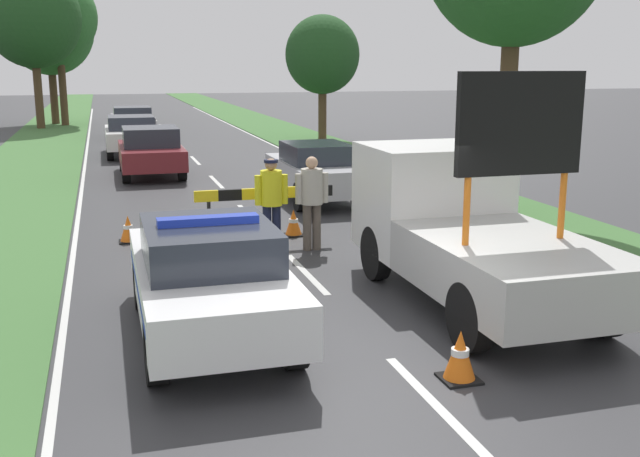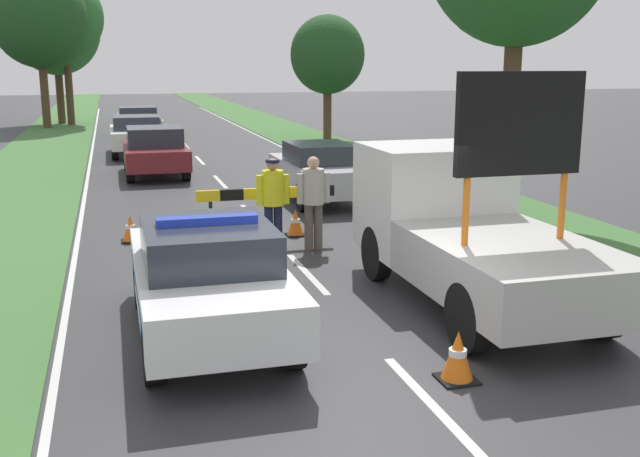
{
  "view_description": "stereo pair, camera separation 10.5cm",
  "coord_description": "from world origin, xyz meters",
  "px_view_note": "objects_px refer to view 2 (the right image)",
  "views": [
    {
      "loc": [
        -3.2,
        -7.99,
        3.53
      ],
      "look_at": [
        -0.16,
        2.49,
        1.1
      ],
      "focal_mm": 42.0,
      "sensor_mm": 36.0,
      "label": 1
    },
    {
      "loc": [
        -3.1,
        -8.02,
        3.53
      ],
      "look_at": [
        -0.16,
        2.49,
        1.1
      ],
      "focal_mm": 42.0,
      "sensor_mm": 36.0,
      "label": 2
    }
  ],
  "objects_px": {
    "traffic_cone_centre_front": "(152,264)",
    "traffic_cone_near_truck": "(295,223)",
    "queued_car_wagon_maroon": "(155,151)",
    "roadside_tree_near_right": "(327,55)",
    "pedestrian_civilian": "(313,196)",
    "queued_car_van_white": "(136,134)",
    "roadside_tree_far_left": "(64,17)",
    "roadside_tree_near_left": "(39,18)",
    "police_officer": "(273,196)",
    "queued_car_sedan_silver": "(318,171)",
    "work_truck": "(464,226)",
    "traffic_cone_behind_barrier": "(130,229)",
    "queued_car_suv_grey": "(138,121)",
    "roadside_tree_mid_right": "(55,28)",
    "road_barrier": "(267,198)",
    "traffic_cone_near_police": "(458,356)",
    "police_car": "(208,276)"
  },
  "relations": [
    {
      "from": "traffic_cone_centre_front",
      "to": "traffic_cone_near_truck",
      "type": "bearing_deg",
      "value": 40.71
    },
    {
      "from": "queued_car_wagon_maroon",
      "to": "roadside_tree_near_right",
      "type": "xyz_separation_m",
      "value": [
        8.39,
        9.39,
        3.05
      ]
    },
    {
      "from": "pedestrian_civilian",
      "to": "traffic_cone_centre_front",
      "type": "distance_m",
      "value": 3.49
    },
    {
      "from": "queued_car_van_white",
      "to": "roadside_tree_far_left",
      "type": "bearing_deg",
      "value": -78.68
    },
    {
      "from": "roadside_tree_near_left",
      "to": "traffic_cone_near_truck",
      "type": "bearing_deg",
      "value": -76.45
    },
    {
      "from": "police_officer",
      "to": "queued_car_sedan_silver",
      "type": "xyz_separation_m",
      "value": [
        2.24,
        4.88,
        -0.27
      ]
    },
    {
      "from": "roadside_tree_near_left",
      "to": "work_truck",
      "type": "bearing_deg",
      "value": -75.84
    },
    {
      "from": "traffic_cone_behind_barrier",
      "to": "roadside_tree_near_right",
      "type": "relative_size",
      "value": 0.1
    },
    {
      "from": "traffic_cone_behind_barrier",
      "to": "queued_car_wagon_maroon",
      "type": "relative_size",
      "value": 0.13
    },
    {
      "from": "traffic_cone_centre_front",
      "to": "queued_car_suv_grey",
      "type": "height_order",
      "value": "queued_car_suv_grey"
    },
    {
      "from": "roadside_tree_mid_right",
      "to": "queued_car_wagon_maroon",
      "type": "bearing_deg",
      "value": -79.78
    },
    {
      "from": "queued_car_wagon_maroon",
      "to": "queued_car_suv_grey",
      "type": "bearing_deg",
      "value": -89.82
    },
    {
      "from": "traffic_cone_behind_barrier",
      "to": "roadside_tree_near_left",
      "type": "relative_size",
      "value": 0.06
    },
    {
      "from": "traffic_cone_centre_front",
      "to": "roadside_tree_near_left",
      "type": "relative_size",
      "value": 0.07
    },
    {
      "from": "road_barrier",
      "to": "queued_car_van_white",
      "type": "bearing_deg",
      "value": 99.99
    },
    {
      "from": "traffic_cone_near_truck",
      "to": "queued_car_van_white",
      "type": "relative_size",
      "value": 0.12
    },
    {
      "from": "work_truck",
      "to": "traffic_cone_near_police",
      "type": "bearing_deg",
      "value": 66.63
    },
    {
      "from": "pedestrian_civilian",
      "to": "queued_car_sedan_silver",
      "type": "height_order",
      "value": "pedestrian_civilian"
    },
    {
      "from": "pedestrian_civilian",
      "to": "traffic_cone_behind_barrier",
      "type": "relative_size",
      "value": 3.33
    },
    {
      "from": "roadside_tree_near_right",
      "to": "roadside_tree_far_left",
      "type": "xyz_separation_m",
      "value": [
        -11.82,
        11.59,
        2.1
      ]
    },
    {
      "from": "queued_car_sedan_silver",
      "to": "queued_car_wagon_maroon",
      "type": "height_order",
      "value": "queued_car_wagon_maroon"
    },
    {
      "from": "pedestrian_civilian",
      "to": "roadside_tree_near_right",
      "type": "distance_m",
      "value": 21.09
    },
    {
      "from": "traffic_cone_behind_barrier",
      "to": "police_car",
      "type": "bearing_deg",
      "value": -81.57
    },
    {
      "from": "traffic_cone_near_truck",
      "to": "traffic_cone_near_police",
      "type": "bearing_deg",
      "value": -89.73
    },
    {
      "from": "road_barrier",
      "to": "roadside_tree_near_left",
      "type": "bearing_deg",
      "value": 104.93
    },
    {
      "from": "pedestrian_civilian",
      "to": "roadside_tree_far_left",
      "type": "height_order",
      "value": "roadside_tree_far_left"
    },
    {
      "from": "road_barrier",
      "to": "queued_car_suv_grey",
      "type": "relative_size",
      "value": 0.61
    },
    {
      "from": "pedestrian_civilian",
      "to": "roadside_tree_near_right",
      "type": "height_order",
      "value": "roadside_tree_near_right"
    },
    {
      "from": "police_car",
      "to": "traffic_cone_behind_barrier",
      "type": "relative_size",
      "value": 8.33
    },
    {
      "from": "queued_car_suv_grey",
      "to": "traffic_cone_behind_barrier",
      "type": "bearing_deg",
      "value": 87.33
    },
    {
      "from": "police_car",
      "to": "pedestrian_civilian",
      "type": "distance_m",
      "value": 4.79
    },
    {
      "from": "traffic_cone_near_truck",
      "to": "roadside_tree_near_left",
      "type": "bearing_deg",
      "value": 103.55
    },
    {
      "from": "queued_car_sedan_silver",
      "to": "traffic_cone_centre_front",
      "type": "bearing_deg",
      "value": 54.31
    },
    {
      "from": "traffic_cone_centre_front",
      "to": "roadside_tree_far_left",
      "type": "height_order",
      "value": "roadside_tree_far_left"
    },
    {
      "from": "work_truck",
      "to": "traffic_cone_centre_front",
      "type": "xyz_separation_m",
      "value": [
        -4.56,
        2.04,
        -0.8
      ]
    },
    {
      "from": "traffic_cone_behind_barrier",
      "to": "queued_car_wagon_maroon",
      "type": "xyz_separation_m",
      "value": [
        1.05,
        8.99,
        0.53
      ]
    },
    {
      "from": "queued_car_van_white",
      "to": "queued_car_suv_grey",
      "type": "height_order",
      "value": "queued_car_van_white"
    },
    {
      "from": "queued_car_sedan_silver",
      "to": "roadside_tree_mid_right",
      "type": "xyz_separation_m",
      "value": [
        -7.82,
        27.8,
        4.61
      ]
    },
    {
      "from": "work_truck",
      "to": "queued_car_wagon_maroon",
      "type": "height_order",
      "value": "work_truck"
    },
    {
      "from": "traffic_cone_behind_barrier",
      "to": "queued_car_wagon_maroon",
      "type": "distance_m",
      "value": 9.06
    },
    {
      "from": "queued_car_van_white",
      "to": "roadside_tree_mid_right",
      "type": "bearing_deg",
      "value": -77.58
    },
    {
      "from": "traffic_cone_near_police",
      "to": "roadside_tree_mid_right",
      "type": "bearing_deg",
      "value": 99.17
    },
    {
      "from": "police_officer",
      "to": "traffic_cone_near_police",
      "type": "height_order",
      "value": "police_officer"
    },
    {
      "from": "police_officer",
      "to": "queued_car_van_white",
      "type": "height_order",
      "value": "police_officer"
    },
    {
      "from": "pedestrian_civilian",
      "to": "road_barrier",
      "type": "bearing_deg",
      "value": 159.1
    },
    {
      "from": "roadside_tree_near_left",
      "to": "queued_car_suv_grey",
      "type": "bearing_deg",
      "value": -55.46
    },
    {
      "from": "queued_car_suv_grey",
      "to": "roadside_tree_near_left",
      "type": "relative_size",
      "value": 0.53
    },
    {
      "from": "traffic_cone_centre_front",
      "to": "roadside_tree_far_left",
      "type": "relative_size",
      "value": 0.08
    },
    {
      "from": "police_officer",
      "to": "roadside_tree_mid_right",
      "type": "height_order",
      "value": "roadside_tree_mid_right"
    },
    {
      "from": "queued_car_van_white",
      "to": "roadside_tree_near_left",
      "type": "distance_m",
      "value": 15.02
    }
  ]
}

